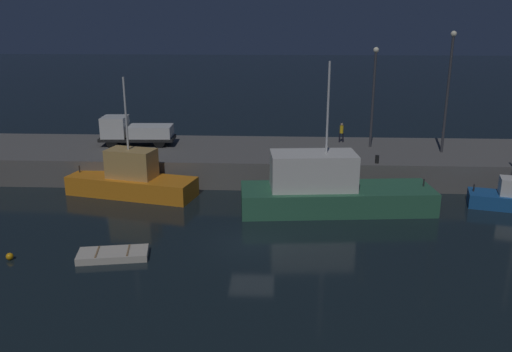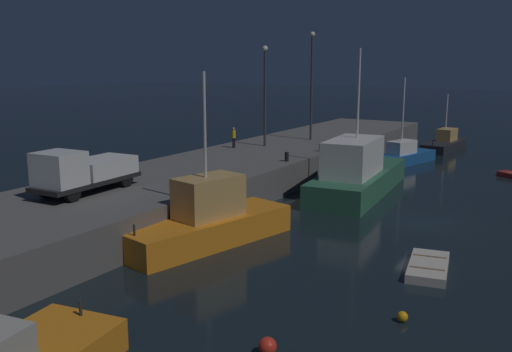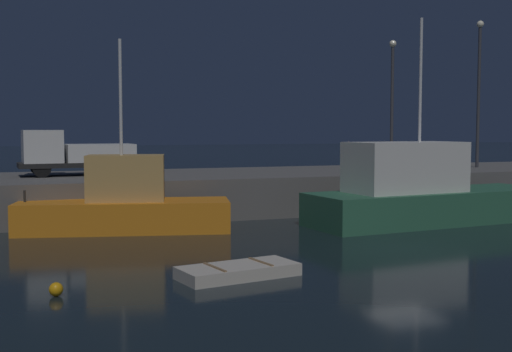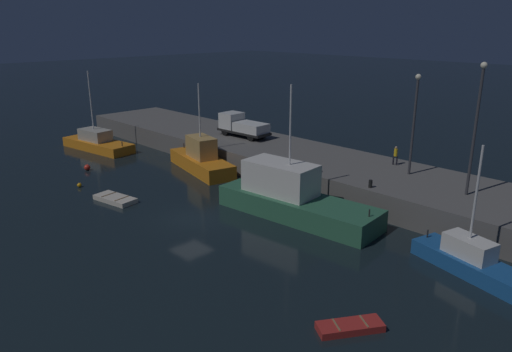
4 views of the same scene
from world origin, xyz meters
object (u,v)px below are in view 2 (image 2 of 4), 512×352
at_px(dinghy_orange_near, 428,267).
at_px(utility_truck, 83,171).
at_px(fishing_boat_white, 208,221).
at_px(dockworker, 234,136).
at_px(bollard_central, 287,157).
at_px(lamp_post_west, 265,88).
at_px(mooring_buoy_near, 268,346).
at_px(bollard_west, 321,148).
at_px(mooring_buoy_mid, 402,317).
at_px(fishing_boat_blue, 403,155).
at_px(fishing_trawler_red, 445,143).
at_px(lamp_post_east, 312,78).
at_px(fishing_trawler_green, 357,174).

distance_m(dinghy_orange_near, utility_truck, 17.59).
relative_size(fishing_boat_white, utility_truck, 1.55).
bearing_deg(dockworker, bollard_central, -116.86).
bearing_deg(lamp_post_west, mooring_buoy_near, -149.62).
distance_m(lamp_post_west, bollard_west, 6.70).
xyz_separation_m(mooring_buoy_near, bollard_west, (25.31, 9.92, 2.05)).
height_order(lamp_post_west, utility_truck, lamp_post_west).
bearing_deg(mooring_buoy_near, lamp_post_west, 30.38).
distance_m(fishing_boat_white, mooring_buoy_mid, 11.31).
relative_size(dinghy_orange_near, dockworker, 2.36).
relative_size(fishing_boat_blue, lamp_post_west, 0.97).
distance_m(fishing_trawler_red, bollard_central, 25.04).
bearing_deg(bollard_central, lamp_post_east, 17.37).
distance_m(fishing_trawler_red, utility_truck, 39.60).
bearing_deg(bollard_west, dinghy_orange_near, -141.92).
height_order(fishing_boat_white, utility_truck, fishing_boat_white).
height_order(fishing_trawler_red, utility_truck, fishing_trawler_red).
bearing_deg(fishing_boat_white, fishing_trawler_red, -4.35).
bearing_deg(lamp_post_east, bollard_west, -147.71).
distance_m(fishing_trawler_green, dinghy_orange_near, 14.29).
distance_m(fishing_boat_blue, mooring_buoy_near, 35.10).
relative_size(fishing_trawler_red, utility_truck, 1.27).
xyz_separation_m(dinghy_orange_near, bollard_central, (10.48, 12.44, 2.17)).
relative_size(dockworker, bollard_central, 2.54).
xyz_separation_m(dockworker, bollard_central, (-3.29, -6.49, -0.61)).
relative_size(fishing_boat_blue, utility_truck, 1.25).
bearing_deg(bollard_west, mooring_buoy_near, -158.60).
height_order(fishing_trawler_green, lamp_post_east, lamp_post_east).
bearing_deg(mooring_buoy_near, bollard_central, 26.61).
height_order(fishing_trawler_red, mooring_buoy_mid, fishing_trawler_red).
xyz_separation_m(lamp_post_east, bollard_west, (-5.60, -3.54, -4.99)).
bearing_deg(fishing_trawler_green, lamp_post_east, 40.25).
height_order(fishing_trawler_red, lamp_post_east, lamp_post_east).
bearing_deg(fishing_trawler_red, bollard_central, 168.41).
distance_m(fishing_trawler_green, bollard_central, 4.88).
bearing_deg(lamp_post_west, dockworker, 144.42).
relative_size(mooring_buoy_near, mooring_buoy_mid, 1.51).
distance_m(lamp_post_west, lamp_post_east, 5.56).
height_order(fishing_boat_blue, bollard_west, fishing_boat_blue).
distance_m(fishing_boat_blue, utility_truck, 29.59).
distance_m(fishing_boat_white, dinghy_orange_near, 10.42).
bearing_deg(bollard_west, fishing_boat_blue, -21.59).
height_order(mooring_buoy_mid, bollard_central, bollard_central).
xyz_separation_m(mooring_buoy_near, lamp_post_west, (25.61, 15.01, 6.39)).
bearing_deg(fishing_boat_white, utility_truck, 103.13).
relative_size(utility_truck, bollard_west, 10.53).
bearing_deg(utility_truck, fishing_boat_white, -76.87).
bearing_deg(mooring_buoy_mid, fishing_boat_white, 71.85).
xyz_separation_m(mooring_buoy_near, bollard_central, (20.13, 10.08, 2.08)).
height_order(mooring_buoy_mid, utility_truck, utility_truck).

